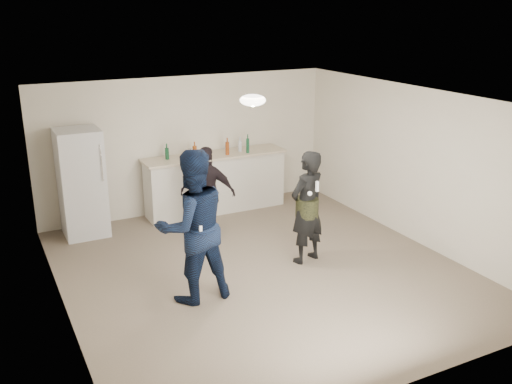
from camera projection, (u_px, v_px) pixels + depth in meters
name	position (u px, v px, depth m)	size (l,w,h in m)	color
floor	(262.00, 270.00, 8.33)	(6.00, 6.00, 0.00)	#6B5B4C
ceiling	(263.00, 100.00, 7.55)	(6.00, 6.00, 0.00)	silver
wall_back	(187.00, 144.00, 10.48)	(6.00, 6.00, 0.00)	beige
wall_front	(409.00, 276.00, 5.40)	(6.00, 6.00, 0.00)	beige
wall_left	(57.00, 221.00, 6.76)	(6.00, 6.00, 0.00)	beige
wall_right	(415.00, 165.00, 9.12)	(6.00, 6.00, 0.00)	beige
counter	(216.00, 184.00, 10.60)	(2.60, 0.56, 1.05)	beige
counter_top	(215.00, 155.00, 10.43)	(2.68, 0.64, 0.04)	beige
fridge	(82.00, 183.00, 9.39)	(0.70, 0.70, 1.80)	silver
fridge_handle	(102.00, 163.00, 9.07)	(0.02, 0.02, 0.60)	silver
ceiling_dome	(253.00, 100.00, 7.82)	(0.36, 0.36, 0.16)	white
shaker	(191.00, 153.00, 10.17)	(0.08, 0.08, 0.17)	silver
man	(192.00, 227.00, 7.25)	(0.98, 0.77, 2.02)	#102245
woman	(307.00, 207.00, 8.40)	(0.62, 0.41, 1.71)	black
camo_shorts	(307.00, 208.00, 8.40)	(0.34, 0.34, 0.28)	#303518
spectator	(208.00, 193.00, 9.30)	(0.91, 0.38, 1.54)	black
remote_man	(201.00, 231.00, 7.00)	(0.04, 0.04, 0.15)	white
nunchuk_man	(209.00, 234.00, 7.10)	(0.07, 0.07, 0.07)	silver
remote_woman	(317.00, 186.00, 8.06)	(0.04, 0.04, 0.15)	white
nunchuk_woman	(310.00, 194.00, 8.08)	(0.07, 0.07, 0.07)	white
bottle_cluster	(215.00, 149.00, 10.35)	(1.54, 0.30, 0.27)	#893A13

